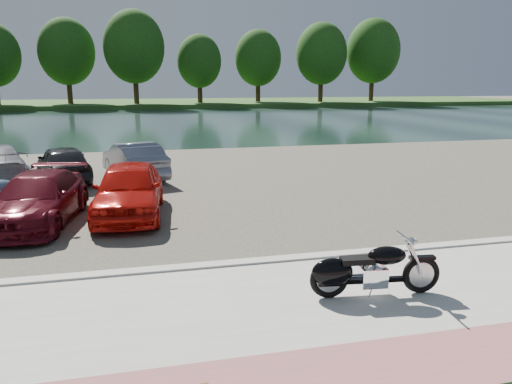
# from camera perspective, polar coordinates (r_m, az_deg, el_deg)

# --- Properties ---
(ground) EXTENTS (200.00, 200.00, 0.00)m
(ground) POSITION_cam_1_polar(r_m,az_deg,el_deg) (9.00, 9.91, -12.25)
(ground) COLOR #595447
(ground) RESTS_ON ground
(promenade) EXTENTS (60.00, 6.00, 0.10)m
(promenade) POSITION_cam_1_polar(r_m,az_deg,el_deg) (8.16, 12.79, -14.70)
(promenade) COLOR #AEABA4
(promenade) RESTS_ON ground
(pink_path) EXTENTS (60.00, 2.00, 0.01)m
(pink_path) POSITION_cam_1_polar(r_m,az_deg,el_deg) (7.01, 18.52, -19.48)
(pink_path) COLOR #945358
(pink_path) RESTS_ON promenade
(kerb) EXTENTS (60.00, 0.30, 0.14)m
(kerb) POSITION_cam_1_polar(r_m,az_deg,el_deg) (10.69, 5.66, -7.60)
(kerb) COLOR #AEABA4
(kerb) RESTS_ON ground
(parking_lot) EXTENTS (60.00, 18.00, 0.04)m
(parking_lot) POSITION_cam_1_polar(r_m,az_deg,el_deg) (19.13, -3.19, 1.35)
(parking_lot) COLOR #3C3931
(parking_lot) RESTS_ON ground
(river) EXTENTS (120.00, 40.00, 0.00)m
(river) POSITION_cam_1_polar(r_m,az_deg,el_deg) (47.72, -9.57, 7.95)
(river) COLOR #192D29
(river) RESTS_ON ground
(far_bank) EXTENTS (120.00, 24.00, 0.60)m
(far_bank) POSITION_cam_1_polar(r_m,az_deg,el_deg) (79.60, -11.30, 9.91)
(far_bank) COLOR #274C1B
(far_bank) RESTS_ON ground
(far_trees) EXTENTS (70.25, 10.68, 12.52)m
(far_trees) POSITION_cam_1_polar(r_m,az_deg,el_deg) (73.75, -7.82, 15.43)
(far_trees) COLOR #312012
(far_trees) RESTS_ON far_bank
(motorcycle) EXTENTS (2.33, 0.75, 1.05)m
(motorcycle) POSITION_cam_1_polar(r_m,az_deg,el_deg) (8.87, 12.20, -8.78)
(motorcycle) COLOR black
(motorcycle) RESTS_ON promenade
(car_3) EXTENTS (2.49, 4.79, 1.33)m
(car_3) POSITION_cam_1_polar(r_m,az_deg,el_deg) (14.33, -23.68, -0.74)
(car_3) COLOR #4F0B15
(car_3) RESTS_ON parking_lot
(car_4) EXTENTS (2.13, 4.55, 1.51)m
(car_4) POSITION_cam_1_polar(r_m,az_deg,el_deg) (14.31, -14.31, 0.28)
(car_4) COLOR red
(car_4) RESTS_ON parking_lot
(car_8) EXTENTS (2.62, 4.38, 1.40)m
(car_8) POSITION_cam_1_polar(r_m,az_deg,el_deg) (19.90, -21.15, 3.06)
(car_8) COLOR black
(car_8) RESTS_ON parking_lot
(car_9) EXTENTS (2.63, 4.54, 1.41)m
(car_9) POSITION_cam_1_polar(r_m,az_deg,el_deg) (19.79, -13.76, 3.53)
(car_9) COLOR slate
(car_9) RESTS_ON parking_lot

